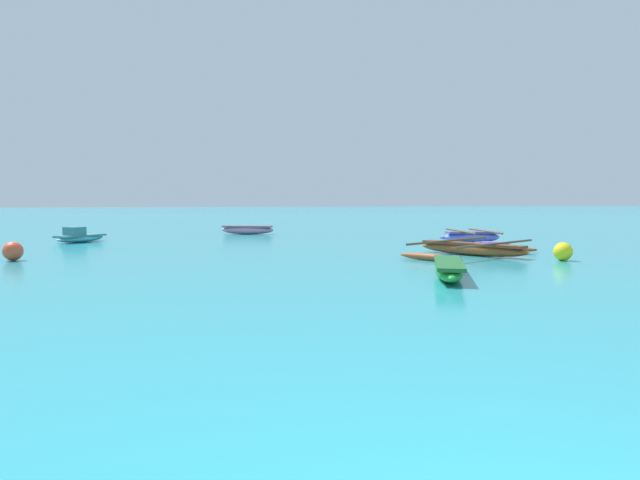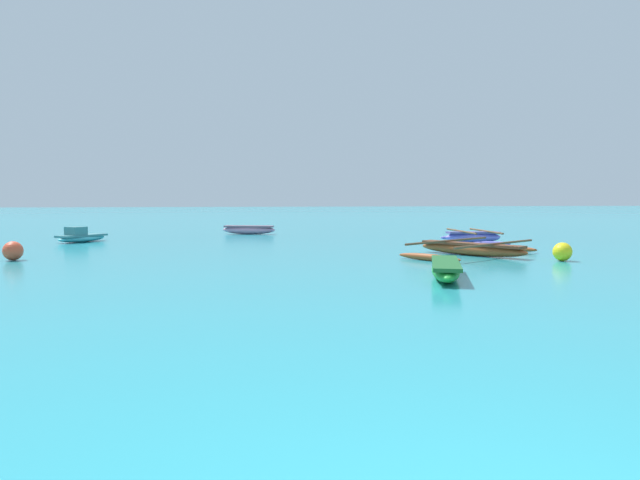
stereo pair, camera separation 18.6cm
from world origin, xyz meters
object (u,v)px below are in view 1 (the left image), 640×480
object	(u,v)px
moored_boat_1	(472,237)
moored_boat_4	(449,269)
mooring_buoy_0	(13,251)
moored_boat_3	(79,237)
moored_boat_0	(472,249)
mooring_buoy_1	(563,252)
moored_boat_2	(247,229)

from	to	relation	value
moored_boat_1	moored_boat_4	size ratio (longest dim) A/B	1.26
moored_boat_4	mooring_buoy_0	distance (m)	12.08
mooring_buoy_0	moored_boat_1	bearing A→B (deg)	12.65
moored_boat_1	moored_boat_3	size ratio (longest dim) A/B	1.69
moored_boat_0	moored_boat_4	distance (m)	5.42
moored_boat_3	moored_boat_4	xyz separation A→B (m)	(10.33, -12.65, -0.01)
moored_boat_3	mooring_buoy_1	world-z (taller)	moored_boat_3
moored_boat_0	mooring_buoy_0	bearing A→B (deg)	-127.11
moored_boat_0	mooring_buoy_1	world-z (taller)	mooring_buoy_1
moored_boat_2	mooring_buoy_0	distance (m)	13.04
moored_boat_2	mooring_buoy_1	size ratio (longest dim) A/B	5.08
moored_boat_4	mooring_buoy_1	size ratio (longest dim) A/B	5.63
moored_boat_2	moored_boat_4	size ratio (longest dim) A/B	0.90
moored_boat_1	mooring_buoy_1	world-z (taller)	mooring_buoy_1
moored_boat_4	mooring_buoy_0	bearing A→B (deg)	82.90
moored_boat_2	moored_boat_3	xyz separation A→B (m)	(-7.00, -3.85, -0.02)
moored_boat_3	mooring_buoy_1	distance (m)	17.97
moored_boat_4	mooring_buoy_0	world-z (taller)	mooring_buoy_0
moored_boat_3	moored_boat_4	bearing A→B (deg)	-103.26
mooring_buoy_0	mooring_buoy_1	distance (m)	15.58
moored_boat_3	mooring_buoy_0	xyz separation A→B (m)	(-0.32, -6.94, 0.05)
moored_boat_0	moored_boat_3	size ratio (longest dim) A/B	2.26
moored_boat_2	moored_boat_4	world-z (taller)	moored_boat_2
moored_boat_0	mooring_buoy_0	distance (m)	13.50
moored_boat_0	moored_boat_1	xyz separation A→B (m)	(2.25, 4.59, 0.03)
mooring_buoy_0	mooring_buoy_1	world-z (taller)	mooring_buoy_0
moored_boat_3	mooring_buoy_0	size ratio (longest dim) A/B	4.04
moored_boat_3	mooring_buoy_1	xyz separation A→B (m)	(14.97, -9.93, 0.04)
moored_boat_2	mooring_buoy_0	bearing A→B (deg)	-105.24
moored_boat_2	mooring_buoy_1	world-z (taller)	mooring_buoy_1
moored_boat_1	moored_boat_4	world-z (taller)	moored_boat_1
moored_boat_2	moored_boat_0	bearing A→B (deg)	-43.71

